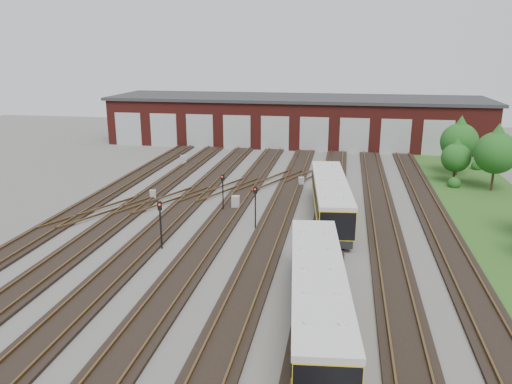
# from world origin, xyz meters

# --- Properties ---
(ground) EXTENTS (120.00, 120.00, 0.00)m
(ground) POSITION_xyz_m (0.00, 0.00, 0.00)
(ground) COLOR #4C4A47
(ground) RESTS_ON ground
(track_network) EXTENTS (30.40, 70.00, 0.33)m
(track_network) POSITION_xyz_m (-0.17, 0.59, 0.11)
(track_network) COLOR black
(track_network) RESTS_ON ground
(maintenance_shed) EXTENTS (51.00, 12.50, 6.35)m
(maintenance_shed) POSITION_xyz_m (-0.01, 39.97, 3.20)
(maintenance_shed) COLOR #521814
(maintenance_shed) RESTS_ON ground
(grass_verge) EXTENTS (8.00, 55.00, 0.05)m
(grass_verge) POSITION_xyz_m (19.00, 10.00, 0.03)
(grass_verge) COLOR #234C19
(grass_verge) RESTS_ON ground
(metro_train) EXTENTS (3.78, 45.58, 2.77)m
(metro_train) POSITION_xyz_m (6.00, -8.13, 1.75)
(metro_train) COLOR black
(metro_train) RESTS_ON ground
(signal_mast_0) EXTENTS (0.33, 0.31, 3.25)m
(signal_mast_0) POSITION_xyz_m (-4.65, -0.02, 2.10)
(signal_mast_0) COLOR black
(signal_mast_0) RESTS_ON ground
(signal_mast_1) EXTENTS (0.26, 0.25, 3.14)m
(signal_mast_1) POSITION_xyz_m (0.72, 4.92, 2.01)
(signal_mast_1) COLOR black
(signal_mast_1) RESTS_ON ground
(signal_mast_2) EXTENTS (0.27, 0.25, 3.05)m
(signal_mast_2) POSITION_xyz_m (-2.56, 8.39, 1.96)
(signal_mast_2) COLOR black
(signal_mast_2) RESTS_ON ground
(signal_mast_3) EXTENTS (0.25, 0.23, 2.95)m
(signal_mast_3) POSITION_xyz_m (6.96, 5.56, 1.87)
(signal_mast_3) COLOR black
(signal_mast_3) RESTS_ON ground
(relay_cabinet_0) EXTENTS (0.62, 0.56, 0.85)m
(relay_cabinet_0) POSITION_xyz_m (-9.36, 10.42, 0.43)
(relay_cabinet_0) COLOR #929597
(relay_cabinet_0) RESTS_ON ground
(relay_cabinet_1) EXTENTS (0.76, 0.70, 1.05)m
(relay_cabinet_1) POSITION_xyz_m (-11.03, 23.95, 0.52)
(relay_cabinet_1) COLOR #929597
(relay_cabinet_1) RESTS_ON ground
(relay_cabinet_2) EXTENTS (0.72, 0.63, 1.09)m
(relay_cabinet_2) POSITION_xyz_m (-1.70, 9.16, 0.55)
(relay_cabinet_2) COLOR #929597
(relay_cabinet_2) RESTS_ON ground
(relay_cabinet_3) EXTENTS (0.62, 0.57, 0.86)m
(relay_cabinet_3) POSITION_xyz_m (2.95, 17.25, 0.43)
(relay_cabinet_3) COLOR #929597
(relay_cabinet_3) RESTS_ON ground
(relay_cabinet_4) EXTENTS (0.81, 0.74, 1.12)m
(relay_cabinet_4) POSITION_xyz_m (5.29, 19.33, 0.56)
(relay_cabinet_4) COLOR #929597
(relay_cabinet_4) RESTS_ON ground
(tree_0) EXTENTS (3.77, 3.77, 6.24)m
(tree_0) POSITION_xyz_m (18.37, 24.09, 4.01)
(tree_0) COLOR #2F1F15
(tree_0) RESTS_ON ground
(tree_1) EXTENTS (2.76, 2.76, 4.57)m
(tree_1) POSITION_xyz_m (17.47, 20.59, 2.94)
(tree_1) COLOR #2F1F15
(tree_1) RESTS_ON ground
(tree_2) EXTENTS (3.82, 3.82, 6.32)m
(tree_2) POSITION_xyz_m (20.42, 18.52, 4.06)
(tree_2) COLOR #2F1F15
(tree_2) RESTS_ON ground
(bush_1) EXTENTS (1.19, 1.19, 1.19)m
(bush_1) POSITION_xyz_m (17.28, 19.25, 0.59)
(bush_1) COLOR #154915
(bush_1) RESTS_ON ground
(bush_2) EXTENTS (1.20, 1.20, 1.20)m
(bush_2) POSITION_xyz_m (21.16, 27.26, 0.60)
(bush_2) COLOR #154915
(bush_2) RESTS_ON ground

